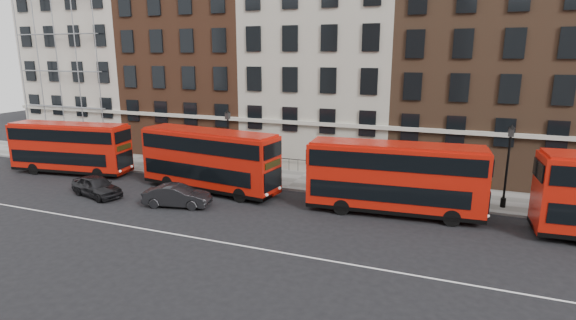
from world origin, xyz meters
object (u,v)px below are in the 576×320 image
at_px(bus_a, 70,147).
at_px(bus_c, 394,177).
at_px(car_rear, 97,186).
at_px(car_front, 177,196).
at_px(bus_b, 209,159).

xyz_separation_m(bus_a, bus_c, (26.16, 0.00, 0.13)).
bearing_deg(bus_a, car_rear, -39.32).
relative_size(bus_a, car_rear, 2.40).
xyz_separation_m(car_rear, car_front, (6.45, 0.26, -0.01)).
xyz_separation_m(bus_b, car_front, (-0.18, -3.74, -1.67)).
distance_m(bus_b, car_front, 4.10).
relative_size(bus_b, car_front, 2.50).
distance_m(bus_b, car_rear, 7.92).
distance_m(bus_b, bus_c, 13.02).
height_order(bus_a, car_rear, bus_a).
height_order(bus_c, car_front, bus_c).
bearing_deg(bus_c, bus_a, 175.43).
height_order(bus_b, car_rear, bus_b).
xyz_separation_m(bus_a, car_rear, (6.51, -4.00, -1.53)).
relative_size(bus_a, car_front, 2.37).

